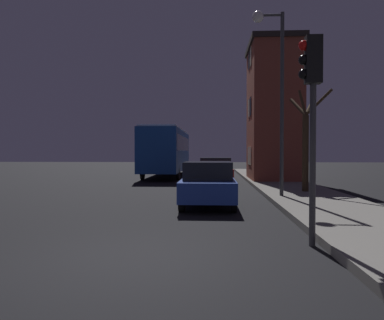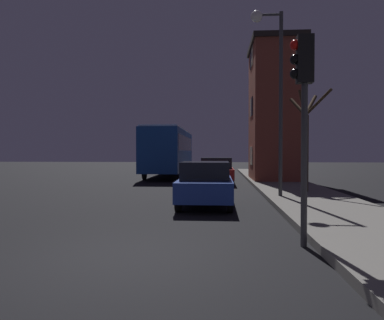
% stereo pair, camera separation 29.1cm
% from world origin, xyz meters
% --- Properties ---
extents(ground_plane, '(120.00, 120.00, 0.00)m').
position_xyz_m(ground_plane, '(0.00, 0.00, 0.00)').
color(ground_plane, black).
extents(brick_building, '(3.06, 4.81, 8.19)m').
position_xyz_m(brick_building, '(5.02, 16.71, 4.29)').
color(brick_building, brown).
rests_on(brick_building, sidewalk).
extents(streetlamp, '(1.18, 0.43, 6.86)m').
position_xyz_m(streetlamp, '(3.58, 7.87, 4.86)').
color(streetlamp, '#38383A').
rests_on(streetlamp, sidewalk).
extents(traffic_light, '(0.43, 0.24, 4.00)m').
position_xyz_m(traffic_light, '(3.22, 1.01, 2.88)').
color(traffic_light, '#38383A').
rests_on(traffic_light, ground).
extents(bare_tree, '(1.31, 2.31, 4.31)m').
position_xyz_m(bare_tree, '(5.23, 9.59, 2.39)').
color(bare_tree, '#382819').
rests_on(bare_tree, sidewalk).
extents(bus, '(2.50, 11.54, 3.45)m').
position_xyz_m(bus, '(-2.04, 21.45, 2.06)').
color(bus, '#194793').
rests_on(bus, ground).
extents(car_near_lane, '(1.73, 3.87, 1.48)m').
position_xyz_m(car_near_lane, '(1.20, 6.15, 0.76)').
color(car_near_lane, navy).
rests_on(car_near_lane, ground).
extents(car_mid_lane, '(1.87, 4.00, 1.49)m').
position_xyz_m(car_mid_lane, '(1.50, 14.87, 0.78)').
color(car_mid_lane, '#B21E19').
rests_on(car_mid_lane, ground).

